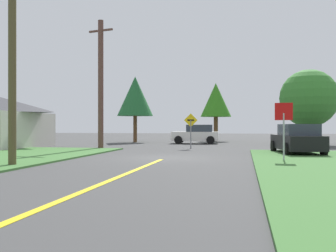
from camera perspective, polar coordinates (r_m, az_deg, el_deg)
ground_plane at (r=18.53m, az=-0.33°, el=-4.70°), size 120.00×120.00×0.00m
lane_stripe_center at (r=10.85m, az=-8.82°, el=-8.03°), size 0.20×14.00×0.01m
stop_sign at (r=17.11m, az=16.63°, el=0.80°), size 0.73×0.13×2.50m
car_on_crossroad at (r=21.98m, az=18.43°, el=-1.85°), size 2.55×4.69×1.62m
car_approaching_junction at (r=33.44m, az=4.15°, el=-1.21°), size 4.07×2.14×1.62m
utility_pole_near at (r=15.96m, az=-21.89°, el=11.24°), size 1.76×0.64×9.01m
utility_pole_mid at (r=26.04m, az=-9.85°, el=6.19°), size 1.78×0.53×8.47m
direction_sign at (r=25.94m, az=3.36°, el=-0.12°), size 0.90×0.11×2.36m
oak_tree_left at (r=36.33m, az=-4.84°, el=4.35°), size 3.33×3.33×6.12m
pine_tree_center at (r=33.70m, az=19.98°, el=3.85°), size 4.68×4.68×6.12m
oak_tree_right at (r=39.04m, az=7.03°, el=3.77°), size 3.05×3.05×5.80m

